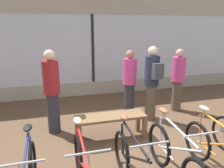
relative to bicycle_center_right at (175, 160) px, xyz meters
The scene contains 9 objects.
ground_plane 0.69m from the bicycle_center_right, 122.32° to the left, with size 24.00×24.00×0.00m, color brown.
shop_back_wall 4.76m from the bicycle_center_right, 93.83° to the left, with size 12.00×0.08×3.20m.
bicycle_center_right is the anchor object (origin of this frame).
bicycle_right 0.70m from the bicycle_center_right, ahead, with size 0.46×1.68×1.02m.
display_bench 1.60m from the bicycle_center_right, 109.91° to the left, with size 1.40×0.44×0.51m.
customer_near_rack 2.75m from the bicycle_center_right, 127.67° to the left, with size 0.48×0.48×1.79m.
customer_by_window 2.36m from the bicycle_center_right, 73.31° to the left, with size 0.37×0.51×1.80m.
customer_mid_floor 3.06m from the bicycle_center_right, 58.06° to the left, with size 0.44×0.44×1.67m.
customer_near_bench 2.72m from the bicycle_center_right, 84.25° to the left, with size 0.42×0.42×1.67m.
Camera 1 is at (-1.31, -2.88, 2.25)m, focal length 35.00 mm.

